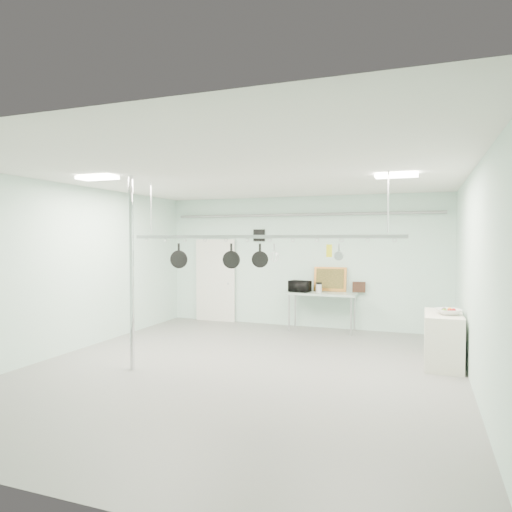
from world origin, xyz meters
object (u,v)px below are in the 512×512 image
at_px(skillet_mid, 231,255).
at_px(microwave, 300,286).
at_px(chrome_pole, 132,273).
at_px(side_cabinet, 443,339).
at_px(skillet_right, 260,255).
at_px(pot_rack, 258,235).
at_px(skillet_left, 179,255).
at_px(coffee_canister, 319,288).
at_px(prep_table, 322,295).
at_px(fruit_bowl, 448,312).

bearing_deg(skillet_mid, microwave, 72.15).
xyz_separation_m(chrome_pole, microwave, (1.78, 4.15, -0.56)).
bearing_deg(side_cabinet, skillet_right, -159.38).
distance_m(pot_rack, skillet_right, 0.34).
distance_m(skillet_left, skillet_mid, 1.03).
relative_size(pot_rack, skillet_left, 11.17).
xyz_separation_m(coffee_canister, skillet_right, (-0.30, -3.30, 0.89)).
height_order(prep_table, side_cabinet, prep_table).
bearing_deg(microwave, skillet_right, 104.43).
bearing_deg(skillet_right, pot_rack, 161.70).
height_order(side_cabinet, microwave, microwave).
bearing_deg(fruit_bowl, skillet_mid, -164.54).
height_order(fruit_bowl, skillet_left, skillet_left).
distance_m(prep_table, skillet_mid, 3.58).
xyz_separation_m(prep_table, skillet_right, (-0.37, -3.30, 1.06)).
distance_m(skillet_left, skillet_right, 1.55).
xyz_separation_m(chrome_pole, prep_table, (2.30, 4.20, -0.77)).
xyz_separation_m(prep_table, coffee_canister, (-0.08, 0.00, 0.17)).
height_order(chrome_pole, side_cabinet, chrome_pole).
relative_size(prep_table, fruit_bowl, 4.08).
bearing_deg(skillet_left, microwave, 56.70).
height_order(prep_table, pot_rack, pot_rack).
relative_size(prep_table, skillet_right, 4.13).
bearing_deg(prep_table, chrome_pole, -118.71).
distance_m(side_cabinet, fruit_bowl, 0.52).
bearing_deg(skillet_right, side_cabinet, 2.32).
relative_size(microwave, skillet_right, 1.24).
height_order(prep_table, skillet_left, skillet_left).
distance_m(pot_rack, coffee_canister, 3.54).
height_order(coffee_canister, skillet_right, skillet_right).
relative_size(prep_table, skillet_left, 3.72).
bearing_deg(coffee_canister, skillet_right, -95.16).
relative_size(prep_table, side_cabinet, 1.33).
height_order(prep_table, skillet_right, skillet_right).
xyz_separation_m(skillet_left, skillet_right, (1.55, 0.00, 0.02)).
bearing_deg(skillet_mid, pot_rack, -11.13).
distance_m(pot_rack, skillet_left, 1.57).
bearing_deg(fruit_bowl, skillet_right, -161.99).
distance_m(microwave, skillet_left, 3.63).
bearing_deg(side_cabinet, pot_rack, -159.55).
xyz_separation_m(chrome_pole, skillet_left, (0.37, 0.90, 0.27)).
bearing_deg(fruit_bowl, prep_table, 138.38).
bearing_deg(fruit_bowl, coffee_canister, 139.15).
xyz_separation_m(pot_rack, microwave, (-0.12, 3.25, -1.19)).
xyz_separation_m(prep_table, skillet_left, (-1.93, -3.30, 1.04)).
bearing_deg(skillet_left, skillet_right, -9.81).
bearing_deg(skillet_left, chrome_pole, -122.32).
xyz_separation_m(pot_rack, skillet_left, (-1.53, 0.00, -0.36)).
relative_size(chrome_pole, fruit_bowl, 8.16).
bearing_deg(skillet_right, prep_table, 65.24).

